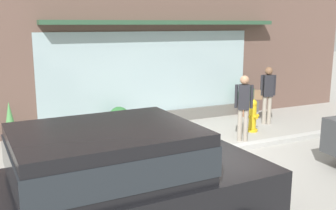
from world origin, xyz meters
The scene contains 11 objects.
ground_plane centered at (0.00, 0.00, 0.00)m, with size 60.00×60.00×0.00m, color #9E9B93.
curb_strip centered at (0.00, -0.20, 0.06)m, with size 14.00×0.24×0.12m, color #B2B2AD.
storefront centered at (-0.01, 3.19, 2.60)m, with size 14.00×0.81×5.32m.
fire_hydrant centered at (1.73, 0.98, 0.45)m, with size 0.39×0.35×0.91m.
pedestrian_with_handbag centered at (2.60, 1.46, 1.00)m, with size 0.60×0.36×1.72m.
pedestrian_passerby centered at (0.93, 0.35, 0.99)m, with size 0.39×0.32×1.69m.
parked_car_black centered at (-3.56, -3.02, 0.96)m, with size 4.06×2.17×1.71m.
potted_plant_window_left centered at (-4.44, 2.54, 0.53)m, with size 0.36×0.36×1.10m.
potted_plant_near_hydrant centered at (-2.90, 2.32, 0.35)m, with size 0.33×0.33×0.63m.
potted_plant_corner_tall centered at (-1.67, 2.42, 0.40)m, with size 0.57×0.57×0.74m.
potted_plant_window_right centered at (2.76, 2.61, 0.54)m, with size 0.64×0.64×0.98m.
Camera 1 is at (-5.01, -7.50, 2.96)m, focal length 41.80 mm.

